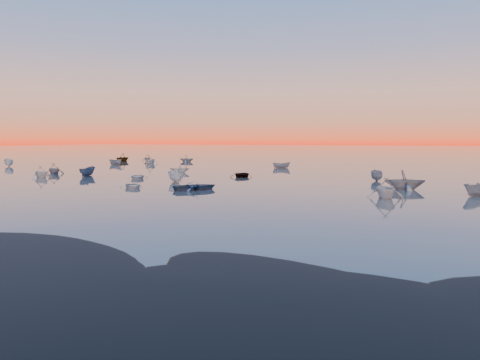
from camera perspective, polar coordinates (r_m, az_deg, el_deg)
The scene contains 5 objects.
ground at distance 117.86m, azimuth 13.16°, elevation 2.30°, with size 600.00×600.00×0.00m, color #665E55.
mud_lobes at distance 22.58m, azimuth -23.14°, elevation -8.93°, with size 140.00×6.00×0.07m, color black, non-canonical shape.
moored_fleet at distance 71.60m, azimuth 8.23°, elevation 0.71°, with size 124.00×58.00×1.20m, color white, non-canonical shape.
boat_near_left at distance 64.01m, azimuth -12.41°, elevation 0.14°, with size 3.74×1.56×0.93m, color white.
boat_near_right at distance 44.31m, azimuth 17.32°, elevation -2.08°, with size 4.02×1.81×1.41m, color white.
Camera 1 is at (15.29, -16.75, 5.29)m, focal length 35.00 mm.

